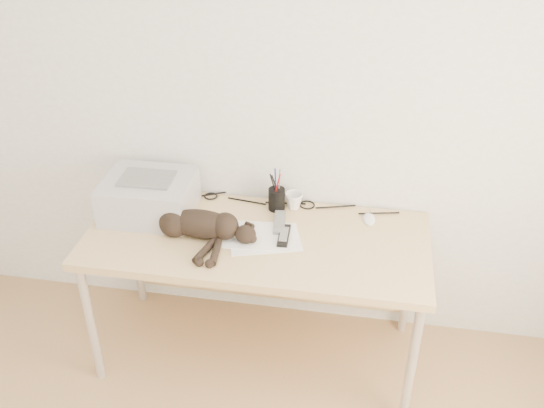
% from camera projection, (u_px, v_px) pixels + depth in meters
% --- Properties ---
extents(wall_back, '(3.50, 0.00, 3.50)m').
position_uv_depth(wall_back, '(270.00, 95.00, 2.82)').
color(wall_back, white).
rests_on(wall_back, floor).
extents(desk, '(1.60, 0.70, 0.74)m').
position_uv_depth(desk, '(260.00, 249.00, 2.96)').
color(desk, '#E7C487').
rests_on(desk, floor).
extents(printer, '(0.43, 0.37, 0.20)m').
position_uv_depth(printer, '(149.00, 196.00, 2.94)').
color(printer, '#ADADB2').
rests_on(printer, desk).
extents(papers, '(0.39, 0.31, 0.01)m').
position_uv_depth(papers, '(262.00, 237.00, 2.81)').
color(papers, white).
rests_on(papers, desk).
extents(cat, '(0.62, 0.30, 0.14)m').
position_uv_depth(cat, '(197.00, 225.00, 2.79)').
color(cat, black).
rests_on(cat, desk).
extents(mug, '(0.12, 0.12, 0.08)m').
position_uv_depth(mug, '(294.00, 201.00, 3.01)').
color(mug, white).
rests_on(mug, desk).
extents(pen_cup, '(0.08, 0.08, 0.21)m').
position_uv_depth(pen_cup, '(277.00, 199.00, 2.99)').
color(pen_cup, black).
rests_on(pen_cup, desk).
extents(remote_grey, '(0.07, 0.20, 0.02)m').
position_uv_depth(remote_grey, '(280.00, 223.00, 2.90)').
color(remote_grey, slate).
rests_on(remote_grey, desk).
extents(remote_black, '(0.06, 0.18, 0.02)m').
position_uv_depth(remote_black, '(284.00, 236.00, 2.81)').
color(remote_black, black).
rests_on(remote_black, desk).
extents(mouse, '(0.07, 0.11, 0.03)m').
position_uv_depth(mouse, '(369.00, 217.00, 2.93)').
color(mouse, white).
rests_on(mouse, desk).
extents(cable_tangle, '(1.36, 0.08, 0.01)m').
position_uv_depth(cable_tangle, '(268.00, 201.00, 3.07)').
color(cable_tangle, black).
rests_on(cable_tangle, desk).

